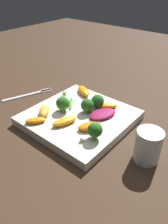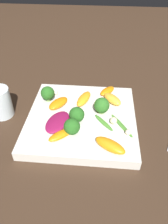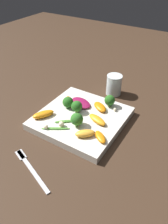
{
  "view_description": "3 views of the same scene",
  "coord_description": "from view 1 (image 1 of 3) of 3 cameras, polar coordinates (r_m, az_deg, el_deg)",
  "views": [
    {
      "loc": [
        -0.41,
        -0.36,
        0.39
      ],
      "look_at": [
        -0.0,
        -0.02,
        0.04
      ],
      "focal_mm": 35.0,
      "sensor_mm": 36.0,
      "label": 1
    },
    {
      "loc": [
        0.44,
        0.05,
        0.41
      ],
      "look_at": [
        0.01,
        0.01,
        0.05
      ],
      "focal_mm": 35.0,
      "sensor_mm": 36.0,
      "label": 2
    },
    {
      "loc": [
        -0.33,
        0.5,
        0.49
      ],
      "look_at": [
        -0.01,
        0.01,
        0.05
      ],
      "focal_mm": 35.0,
      "sensor_mm": 36.0,
      "label": 3
    }
  ],
  "objects": [
    {
      "name": "orange_segment_0",
      "position": [
        0.68,
        5.86,
        1.6
      ],
      "size": [
        0.06,
        0.07,
        0.01
      ],
      "color": "orange",
      "rests_on": "plate"
    },
    {
      "name": "macadamia_nut_2",
      "position": [
        0.76,
        -5.05,
        5.02
      ],
      "size": [
        0.01,
        0.01,
        0.01
      ],
      "color": "beige",
      "rests_on": "plate"
    },
    {
      "name": "drinking_glass",
      "position": [
        0.54,
        16.36,
        -8.5
      ],
      "size": [
        0.06,
        0.06,
        0.08
      ],
      "color": "silver",
      "rests_on": "ground_plane"
    },
    {
      "name": "broccoli_floret_3",
      "position": [
        0.68,
        3.58,
        2.88
      ],
      "size": [
        0.04,
        0.04,
        0.04
      ],
      "color": "#7A9E51",
      "rests_on": "plate"
    },
    {
      "name": "broccoli_floret_1",
      "position": [
        0.66,
        -5.55,
        2.22
      ],
      "size": [
        0.04,
        0.04,
        0.05
      ],
      "color": "#84AD5B",
      "rests_on": "plate"
    },
    {
      "name": "orange_segment_3",
      "position": [
        0.76,
        -0.14,
        5.54
      ],
      "size": [
        0.07,
        0.08,
        0.02
      ],
      "color": "orange",
      "rests_on": "plate"
    },
    {
      "name": "macadamia_nut_0",
      "position": [
        0.71,
        -5.05,
        3.27
      ],
      "size": [
        0.02,
        0.02,
        0.02
      ],
      "color": "beige",
      "rests_on": "plate"
    },
    {
      "name": "broccoli_floret_0",
      "position": [
        0.65,
        0.87,
        1.74
      ],
      "size": [
        0.04,
        0.04,
        0.04
      ],
      "color": "#84AD5B",
      "rests_on": "plate"
    },
    {
      "name": "fork",
      "position": [
        0.83,
        -13.2,
        4.82
      ],
      "size": [
        0.17,
        0.08,
        0.01
      ],
      "color": "silver",
      "rests_on": "ground_plane"
    },
    {
      "name": "arugula_sprig_1",
      "position": [
        0.73,
        -5.74,
        3.55
      ],
      "size": [
        0.09,
        0.06,
        0.0
      ],
      "color": "#47842D",
      "rests_on": "plate"
    },
    {
      "name": "orange_segment_5",
      "position": [
        0.66,
        -10.37,
        0.27
      ],
      "size": [
        0.07,
        0.06,
        0.02
      ],
      "color": "#FCAD33",
      "rests_on": "plate"
    },
    {
      "name": "broccoli_floret_2",
      "position": [
        0.55,
        2.9,
        -4.77
      ],
      "size": [
        0.04,
        0.04,
        0.05
      ],
      "color": "#7A9E51",
      "rests_on": "plate"
    },
    {
      "name": "plate",
      "position": [
        0.66,
        -1.2,
        -1.52
      ],
      "size": [
        0.28,
        0.28,
        0.03
      ],
      "color": "silver",
      "rests_on": "ground_plane"
    },
    {
      "name": "arugula_sprig_0",
      "position": [
        0.7,
        -3.45,
        2.27
      ],
      "size": [
        0.06,
        0.05,
        0.01
      ],
      "color": "#47842D",
      "rests_on": "plate"
    },
    {
      "name": "orange_segment_2",
      "position": [
        0.59,
        1.53,
        -3.8
      ],
      "size": [
        0.07,
        0.06,
        0.02
      ],
      "color": "orange",
      "rests_on": "plate"
    },
    {
      "name": "macadamia_nut_1",
      "position": [
        0.55,
        -0.52,
        -7.18
      ],
      "size": [
        0.01,
        0.01,
        0.01
      ],
      "color": "beige",
      "rests_on": "plate"
    },
    {
      "name": "radicchio_leaf_0",
      "position": [
        0.64,
        4.87,
        -0.48
      ],
      "size": [
        0.1,
        0.08,
        0.01
      ],
      "color": "maroon",
      "rests_on": "plate"
    },
    {
      "name": "ground_plane",
      "position": [
        0.67,
        -1.19,
        -2.44
      ],
      "size": [
        2.4,
        2.4,
        0.0
      ],
      "primitive_type": "plane",
      "color": "#382619"
    },
    {
      "name": "orange_segment_4",
      "position": [
        0.63,
        -12.55,
        -2.19
      ],
      "size": [
        0.06,
        0.06,
        0.01
      ],
      "color": "orange",
      "rests_on": "plate"
    },
    {
      "name": "orange_segment_1",
      "position": [
        0.61,
        -4.87,
        -2.58
      ],
      "size": [
        0.08,
        0.05,
        0.02
      ],
      "color": "orange",
      "rests_on": "plate"
    }
  ]
}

